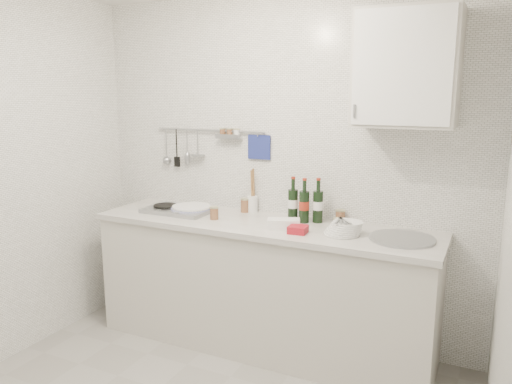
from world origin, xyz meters
TOP-DOWN VIEW (x-y plane):
  - back_wall at (0.00, 1.40)m, footprint 3.00×0.02m
  - wall_right at (1.50, 0.00)m, footprint 0.02×2.80m
  - counter at (0.01, 1.10)m, footprint 2.44×0.64m
  - wall_rail at (-0.60, 1.37)m, footprint 0.98×0.09m
  - wall_cabinet at (0.90, 1.22)m, footprint 0.60×0.38m
  - plate_stack_hob at (-0.61, 1.12)m, footprint 0.32×0.31m
  - plate_stack_sink at (0.60, 1.05)m, footprint 0.24×0.23m
  - wine_bottles at (0.26, 1.25)m, footprint 0.25×0.12m
  - butter_dish at (0.19, 1.02)m, footprint 0.24×0.18m
  - strawberry_punnet at (0.32, 0.96)m, footprint 0.12×0.12m
  - utensil_crock at (-0.20, 1.35)m, footprint 0.08×0.08m
  - jar_a at (-0.25, 1.32)m, footprint 0.07×0.07m
  - jar_b at (0.48, 1.35)m, footprint 0.07×0.07m
  - jar_c at (0.52, 1.17)m, footprint 0.07×0.07m
  - jar_d at (-0.34, 1.03)m, footprint 0.06×0.06m

SIDE VIEW (x-z plane):
  - counter at x=0.01m, z-range -0.05..0.92m
  - strawberry_punnet at x=0.32m, z-range 0.92..0.97m
  - plate_stack_hob at x=-0.61m, z-range 0.92..0.97m
  - butter_dish at x=0.19m, z-range 0.92..0.98m
  - jar_c at x=0.52m, z-range 0.92..0.99m
  - plate_stack_sink at x=0.60m, z-range 0.92..1.01m
  - jar_b at x=0.48m, z-range 0.92..1.01m
  - jar_d at x=-0.34m, z-range 0.92..1.01m
  - jar_a at x=-0.25m, z-range 0.92..1.03m
  - utensil_crock at x=-0.20m, z-range 0.83..1.17m
  - wine_bottles at x=0.26m, z-range 0.92..1.23m
  - back_wall at x=0.00m, z-range 0.00..2.50m
  - wall_right at x=1.50m, z-range 0.00..2.50m
  - wall_rail at x=-0.60m, z-range 1.26..1.60m
  - wall_cabinet at x=0.90m, z-range 1.60..2.30m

